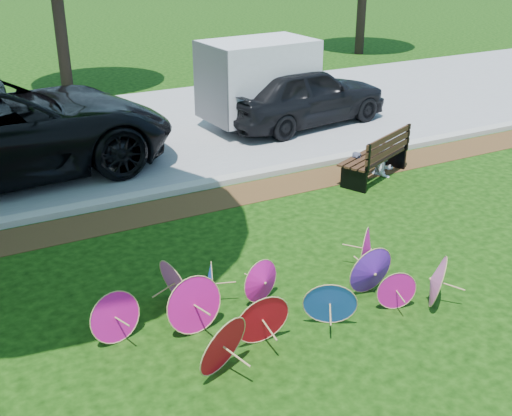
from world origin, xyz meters
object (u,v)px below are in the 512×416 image
at_px(person_left, 358,153).
at_px(person_right, 386,145).
at_px(cargo_trailer, 258,79).
at_px(parasol_pile, 277,294).
at_px(dark_pickup, 303,95).
at_px(park_bench, 373,155).

distance_m(person_left, person_right, 0.70).
relative_size(cargo_trailer, person_left, 2.38).
relative_size(parasol_pile, person_right, 3.82).
height_order(dark_pickup, person_left, dark_pickup).
distance_m(cargo_trailer, person_right, 4.40).
bearing_deg(dark_pickup, parasol_pile, 137.85).
height_order(dark_pickup, park_bench, dark_pickup).
relative_size(dark_pickup, person_left, 4.09).
bearing_deg(parasol_pile, person_left, 42.23).
xyz_separation_m(dark_pickup, person_right, (-0.43, -3.91, -0.16)).
bearing_deg(dark_pickup, person_right, 165.85).
bearing_deg(cargo_trailer, dark_pickup, -23.75).
bearing_deg(park_bench, dark_pickup, 55.08).
bearing_deg(parasol_pile, cargo_trailer, 63.09).
height_order(parasol_pile, dark_pickup, dark_pickup).
distance_m(park_bench, person_right, 0.38).
xyz_separation_m(person_left, person_right, (0.70, 0.00, 0.06)).
bearing_deg(dark_pickup, cargo_trailer, 61.94).
height_order(parasol_pile, cargo_trailer, cargo_trailer).
bearing_deg(person_left, dark_pickup, 68.23).
distance_m(parasol_pile, dark_pickup, 9.12).
distance_m(dark_pickup, cargo_trailer, 1.25).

